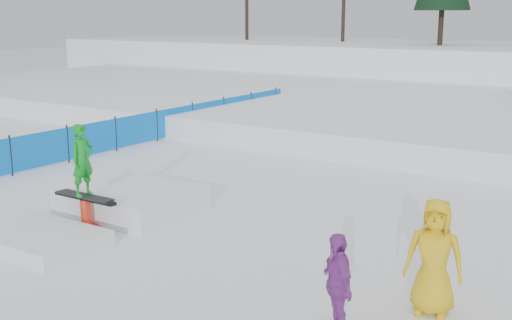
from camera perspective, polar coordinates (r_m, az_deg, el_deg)
The scene contains 6 objects.
ground at distance 12.92m, azimuth -6.77°, elevation -6.14°, with size 120.00×120.00×0.00m, color white.
snow_midrise at distance 26.79m, azimuth 15.78°, elevation 4.24°, with size 50.00×18.00×0.80m, color white.
safety_fence at distance 21.78m, azimuth -8.80°, elevation 3.09°, with size 0.05×16.00×1.10m.
spectator_purple at distance 8.66m, azimuth 7.19°, elevation -10.91°, with size 0.83×0.35×1.42m, color purple.
spectator_yellow at distance 9.46m, azimuth 15.56°, elevation -8.30°, with size 0.83×0.54×1.69m, color gold.
jib_rail_feature at distance 13.61m, azimuth -13.09°, elevation -4.07°, with size 2.60×4.40×2.11m.
Camera 1 is at (7.93, -9.31, 4.18)m, focal length 45.00 mm.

